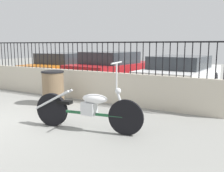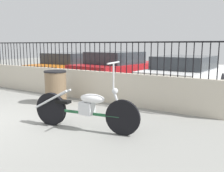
# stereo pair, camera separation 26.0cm
# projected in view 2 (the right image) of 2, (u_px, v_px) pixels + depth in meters

# --- Properties ---
(low_wall) EXTENTS (8.79, 0.18, 0.87)m
(low_wall) POSITION_uv_depth(u_px,v_px,m) (75.00, 84.00, 7.76)
(low_wall) COLOR beige
(low_wall) RESTS_ON ground_plane
(fence_railing) EXTENTS (8.79, 0.04, 0.84)m
(fence_railing) POSITION_uv_depth(u_px,v_px,m) (74.00, 52.00, 7.60)
(fence_railing) COLOR black
(fence_railing) RESTS_ON low_wall
(motorcycle_green) EXTENTS (2.22, 0.65, 1.34)m
(motorcycle_green) POSITION_uv_depth(u_px,v_px,m) (80.00, 108.00, 4.82)
(motorcycle_green) COLOR black
(motorcycle_green) RESTS_ON ground_plane
(trash_bin) EXTENTS (0.61, 0.61, 0.92)m
(trash_bin) POSITION_uv_depth(u_px,v_px,m) (56.00, 87.00, 6.93)
(trash_bin) COLOR brown
(trash_bin) RESTS_ON ground_plane
(car_orange) EXTENTS (2.19, 4.54, 1.26)m
(car_orange) POSITION_uv_depth(u_px,v_px,m) (73.00, 66.00, 11.55)
(car_orange) COLOR black
(car_orange) RESTS_ON ground_plane
(car_red) EXTENTS (2.25, 4.07, 1.35)m
(car_red) POSITION_uv_depth(u_px,v_px,m) (117.00, 69.00, 9.94)
(car_red) COLOR black
(car_red) RESTS_ON ground_plane
(car_white) EXTENTS (1.99, 4.14, 1.27)m
(car_white) POSITION_uv_depth(u_px,v_px,m) (186.00, 74.00, 8.32)
(car_white) COLOR black
(car_white) RESTS_ON ground_plane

